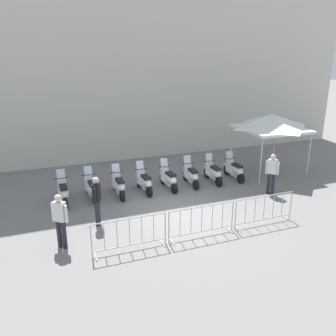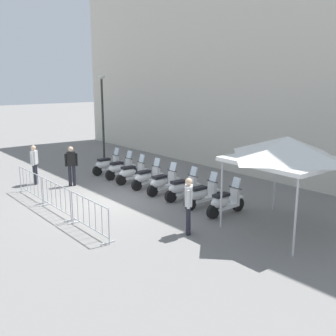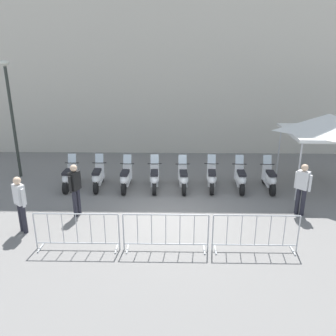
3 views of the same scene
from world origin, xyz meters
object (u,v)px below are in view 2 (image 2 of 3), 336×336
(officer_mid_plaza, at_px, (71,164))
(canopy_tent, at_px, (287,150))
(motorcycle_1, at_px, (120,169))
(motorcycle_3, at_px, (147,178))
(motorcycle_2, at_px, (131,173))
(officer_near_row_end, at_px, (189,203))
(barrier_segment_1, at_px, (56,198))
(barrier_segment_0, at_px, (30,184))
(barrier_segment_2, at_px, (89,216))
(street_lamp, at_px, (102,109))
(motorcycle_5, at_px, (182,189))
(motorcycle_4, at_px, (163,183))
(motorcycle_7, at_px, (224,202))
(motorcycle_6, at_px, (202,195))
(motorcycle_0, at_px, (107,165))
(officer_by_barriers, at_px, (34,162))

(officer_mid_plaza, distance_m, canopy_tent, 9.37)
(motorcycle_1, xyz_separation_m, motorcycle_3, (2.21, -0.02, 0.00))
(motorcycle_2, bearing_deg, officer_near_row_end, -17.52)
(barrier_segment_1, distance_m, canopy_tent, 7.79)
(motorcycle_3, distance_m, barrier_segment_0, 4.67)
(motorcycle_3, bearing_deg, canopy_tent, 4.45)
(barrier_segment_2, height_order, street_lamp, street_lamp)
(motorcycle_1, distance_m, motorcycle_5, 4.40)
(motorcycle_3, height_order, barrier_segment_1, motorcycle_3)
(motorcycle_4, bearing_deg, motorcycle_2, -178.48)
(barrier_segment_2, bearing_deg, street_lamp, 148.38)
(motorcycle_2, distance_m, motorcycle_5, 3.31)
(motorcycle_7, xyz_separation_m, officer_near_row_end, (0.51, -2.06, 0.53))
(motorcycle_6, bearing_deg, motorcycle_7, 0.99)
(street_lamp, xyz_separation_m, officer_mid_plaza, (3.52, -3.55, -1.97))
(motorcycle_3, xyz_separation_m, canopy_tent, (6.46, 0.50, 2.06))
(motorcycle_0, xyz_separation_m, motorcycle_2, (2.20, -0.01, 0.00))
(motorcycle_7, bearing_deg, motorcycle_6, -179.01)
(motorcycle_2, xyz_separation_m, barrier_segment_0, (-0.62, -4.28, 0.07))
(motorcycle_3, xyz_separation_m, street_lamp, (-5.87, 1.23, 2.49))
(barrier_segment_0, xyz_separation_m, officer_by_barriers, (-1.88, 0.87, 0.45))
(motorcycle_3, relative_size, motorcycle_5, 1.00)
(motorcycle_6, height_order, barrier_segment_2, motorcycle_6)
(motorcycle_1, bearing_deg, barrier_segment_2, -39.17)
(motorcycle_2, relative_size, officer_by_barriers, 0.99)
(motorcycle_3, distance_m, motorcycle_5, 2.20)
(motorcycle_4, xyz_separation_m, motorcycle_7, (3.30, 0.11, 0.00))
(motorcycle_6, relative_size, officer_near_row_end, 1.00)
(motorcycle_5, xyz_separation_m, barrier_segment_1, (-1.55, -4.38, 0.07))
(motorcycle_1, height_order, motorcycle_4, same)
(barrier_segment_0, bearing_deg, barrier_segment_2, 1.26)
(officer_near_row_end, bearing_deg, officer_by_barriers, -169.95)
(barrier_segment_1, relative_size, canopy_tent, 0.78)
(motorcycle_1, distance_m, officer_near_row_end, 7.40)
(motorcycle_3, distance_m, barrier_segment_1, 4.33)
(barrier_segment_0, relative_size, officer_mid_plaza, 1.32)
(motorcycle_5, height_order, motorcycle_7, same)
(officer_mid_plaza, bearing_deg, barrier_segment_1, -33.43)
(motorcycle_2, height_order, motorcycle_6, same)
(officer_by_barriers, bearing_deg, officer_mid_plaza, 42.30)
(motorcycle_0, height_order, officer_by_barriers, officer_by_barriers)
(motorcycle_2, bearing_deg, street_lamp, 164.87)
(canopy_tent, bearing_deg, motorcycle_3, -175.55)
(motorcycle_1, distance_m, officer_by_barriers, 3.79)
(barrier_segment_2, relative_size, officer_by_barriers, 1.32)
(motorcycle_7, distance_m, officer_near_row_end, 2.19)
(street_lamp, bearing_deg, officer_mid_plaza, -45.19)
(motorcycle_0, height_order, motorcycle_3, same)
(barrier_segment_2, bearing_deg, officer_by_barriers, 173.38)
(barrier_segment_1, xyz_separation_m, officer_by_barriers, (-4.25, 0.82, 0.45))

